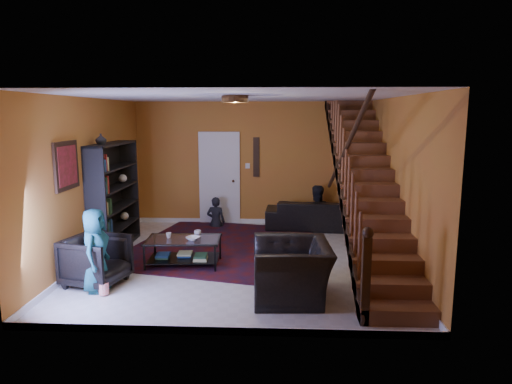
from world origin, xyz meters
TOP-DOWN VIEW (x-y plane):
  - floor at (0.00, 0.00)m, footprint 5.50×5.50m
  - room at (-1.33, 1.33)m, footprint 5.50×5.50m
  - staircase at (2.12, -0.00)m, footprint 0.95×5.02m
  - bookshelf at (-2.40, 0.60)m, footprint 0.35×1.80m
  - door at (-0.70, 2.73)m, footprint 0.82×0.05m
  - framed_picture at (-2.57, -0.90)m, footprint 0.04×0.74m
  - wall_hanging at (0.15, 2.73)m, footprint 0.14×0.03m
  - ceiling_fixture at (0.00, -0.80)m, footprint 0.40×0.40m
  - rug at (-0.47, 0.82)m, footprint 3.87×4.21m
  - sofa at (1.50, 2.30)m, footprint 2.25×0.99m
  - armchair_left at (-2.05, -1.25)m, footprint 0.99×0.97m
  - armchair_right at (0.85, -1.58)m, footprint 1.10×1.25m
  - person_adult_a at (-0.75, 2.35)m, footprint 0.44×0.31m
  - person_adult_b at (1.50, 2.35)m, footprint 0.76×0.63m
  - person_child at (-1.95, -1.49)m, footprint 0.40×0.60m
  - coffee_table at (-0.93, -0.32)m, footprint 1.26×0.78m
  - cup_a at (-0.72, -0.12)m, footprint 0.16×0.16m
  - cup_b at (-1.19, -0.28)m, footprint 0.11×0.11m
  - bowl at (-0.75, -0.39)m, footprint 0.29×0.29m
  - vase at (-2.41, 0.10)m, footprint 0.18×0.18m
  - popcorn_bucket at (-1.79, -1.66)m, footprint 0.16×0.16m

SIDE VIEW (x-z plane):
  - floor at x=0.00m, z-range 0.00..0.00m
  - rug at x=-0.47m, z-range 0.00..0.02m
  - room at x=-1.33m, z-range -2.70..2.80m
  - popcorn_bucket at x=-1.79m, z-range 0.02..0.18m
  - person_adult_a at x=-0.75m, z-range -0.45..0.69m
  - person_adult_b at x=1.50m, z-range -0.45..0.97m
  - coffee_table at x=-0.93m, z-range 0.04..0.50m
  - sofa at x=1.50m, z-range 0.00..0.65m
  - armchair_left at x=-2.05m, z-range 0.00..0.74m
  - armchair_right at x=0.85m, z-range 0.00..0.78m
  - bowl at x=-0.75m, z-range 0.46..0.52m
  - cup_b at x=-1.19m, z-range 0.46..0.55m
  - cup_a at x=-0.72m, z-range 0.46..0.56m
  - person_child at x=-1.95m, z-range 0.00..1.21m
  - bookshelf at x=-2.40m, z-range -0.04..1.96m
  - door at x=-0.70m, z-range 0.00..2.05m
  - staircase at x=2.12m, z-range -0.19..2.99m
  - wall_hanging at x=0.15m, z-range 1.10..2.00m
  - framed_picture at x=-2.57m, z-range 1.38..2.12m
  - vase at x=-2.41m, z-range 2.00..2.19m
  - ceiling_fixture at x=0.00m, z-range 2.69..2.79m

